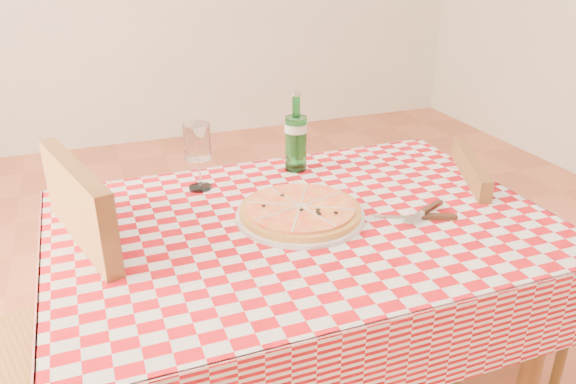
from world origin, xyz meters
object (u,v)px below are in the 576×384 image
at_px(chair_near, 486,258).
at_px(wine_glass, 198,157).
at_px(dining_table, 303,252).
at_px(chair_far, 55,324).
at_px(water_bottle, 296,132).
at_px(pizza_plate, 300,210).

height_order(chair_near, wine_glass, wine_glass).
distance_m(dining_table, chair_far, 0.66).
distance_m(chair_near, water_bottle, 0.76).
bearing_deg(chair_far, dining_table, 159.29).
bearing_deg(water_bottle, wine_glass, -173.61).
relative_size(dining_table, chair_near, 1.46).
height_order(dining_table, wine_glass, wine_glass).
relative_size(dining_table, chair_far, 1.25).
bearing_deg(chair_near, water_bottle, 176.29).
height_order(dining_table, chair_far, chair_far).
relative_size(dining_table, water_bottle, 4.71).
height_order(dining_table, chair_near, chair_near).
xyz_separation_m(chair_near, water_bottle, (-0.56, 0.30, 0.41)).
bearing_deg(water_bottle, chair_near, -27.89).
relative_size(chair_far, water_bottle, 3.78).
bearing_deg(water_bottle, pizza_plate, -109.51).
distance_m(chair_far, pizza_plate, 0.69).
bearing_deg(chair_far, water_bottle, -175.37).
distance_m(water_bottle, wine_glass, 0.32).
xyz_separation_m(dining_table, chair_near, (0.67, 0.04, -0.19)).
bearing_deg(pizza_plate, chair_far, 175.96).
bearing_deg(dining_table, wine_glass, 124.67).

